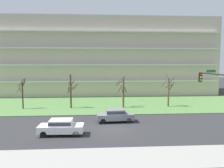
# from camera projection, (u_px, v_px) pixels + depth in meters

# --- Properties ---
(ground) EXTENTS (160.00, 160.00, 0.00)m
(ground) POSITION_uv_depth(u_px,v_px,m) (111.00, 128.00, 24.52)
(ground) COLOR #2D2D30
(sidewalk_curb_near) EXTENTS (80.00, 4.00, 0.15)m
(sidewalk_curb_near) POSITION_uv_depth(u_px,v_px,m) (118.00, 159.00, 16.57)
(sidewalk_curb_near) COLOR #99968E
(sidewalk_curb_near) RESTS_ON ground
(grass_lawn_strip) EXTENTS (80.00, 16.00, 0.08)m
(grass_lawn_strip) POSITION_uv_depth(u_px,v_px,m) (106.00, 104.00, 38.42)
(grass_lawn_strip) COLOR #547F42
(grass_lawn_strip) RESTS_ON ground
(apartment_building) EXTENTS (48.99, 14.61, 16.71)m
(apartment_building) POSITION_uv_depth(u_px,v_px,m) (104.00, 57.00, 52.33)
(apartment_building) COLOR beige
(apartment_building) RESTS_ON ground
(tree_far_left) EXTENTS (1.29, 1.26, 4.85)m
(tree_far_left) POSITION_uv_depth(u_px,v_px,m) (22.00, 93.00, 34.16)
(tree_far_left) COLOR #423023
(tree_far_left) RESTS_ON ground
(tree_left) EXTENTS (1.86, 1.49, 5.35)m
(tree_left) POSITION_uv_depth(u_px,v_px,m) (71.00, 91.00, 34.71)
(tree_left) COLOR #4C3828
(tree_left) RESTS_ON ground
(tree_center) EXTENTS (1.80, 1.81, 5.06)m
(tree_center) POSITION_uv_depth(u_px,v_px,m) (123.00, 91.00, 35.19)
(tree_center) COLOR brown
(tree_center) RESTS_ON ground
(tree_right) EXTENTS (2.16, 1.86, 5.57)m
(tree_right) POSITION_uv_depth(u_px,v_px,m) (169.00, 90.00, 35.95)
(tree_right) COLOR brown
(tree_right) RESTS_ON ground
(sedan_white_near_left) EXTENTS (4.45, 1.92, 1.57)m
(sedan_white_near_left) POSITION_uv_depth(u_px,v_px,m) (61.00, 126.00, 22.11)
(sedan_white_near_left) COLOR white
(sedan_white_near_left) RESTS_ON ground
(sedan_gray_center_left) EXTENTS (4.48, 2.01, 1.57)m
(sedan_gray_center_left) POSITION_uv_depth(u_px,v_px,m) (115.00, 115.00, 26.96)
(sedan_gray_center_left) COLOR slate
(sedan_gray_center_left) RESTS_ON ground
(traffic_signal_mast) EXTENTS (0.90, 5.45, 6.54)m
(traffic_signal_mast) POSITION_uv_depth(u_px,v_px,m) (217.00, 93.00, 19.92)
(traffic_signal_mast) COLOR black
(traffic_signal_mast) RESTS_ON ground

